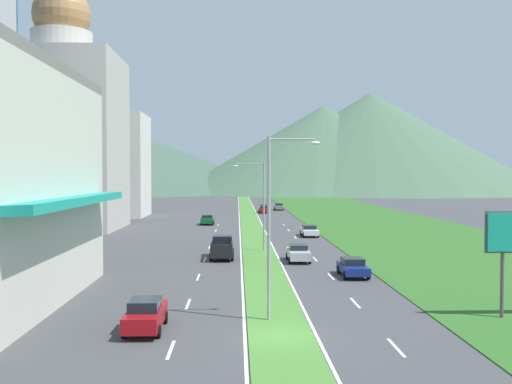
{
  "coord_description": "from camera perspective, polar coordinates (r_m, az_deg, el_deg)",
  "views": [
    {
      "loc": [
        -2.11,
        -27.48,
        7.89
      ],
      "look_at": [
        -0.08,
        34.42,
        5.95
      ],
      "focal_mm": 40.3,
      "sensor_mm": 36.0,
      "label": 1
    }
  ],
  "objects": [
    {
      "name": "lane_dash_right_9",
      "position": [
        89.65,
        2.75,
        -3.26
      ],
      "size": [
        0.16,
        2.8,
        0.01
      ],
      "primitive_type": "cube",
      "color": "silver",
      "rests_on": "ground_plane"
    },
    {
      "name": "hill_far_right",
      "position": [
        265.29,
        11.28,
        4.87
      ],
      "size": [
        150.72,
        150.72,
        44.59
      ],
      "primitive_type": "cone",
      "color": "#47664C",
      "rests_on": "ground_plane"
    },
    {
      "name": "lane_dash_right_3",
      "position": [
        36.27,
        9.81,
        -10.79
      ],
      "size": [
        0.16,
        2.8,
        0.01
      ],
      "primitive_type": "cube",
      "color": "silver",
      "rests_on": "ground_plane"
    },
    {
      "name": "lane_dash_right_8",
      "position": [
        80.66,
        3.27,
        -3.82
      ],
      "size": [
        0.16,
        2.8,
        0.01
      ],
      "primitive_type": "cube",
      "color": "silver",
      "rests_on": "ground_plane"
    },
    {
      "name": "car_4",
      "position": [
        89.81,
        -4.85,
        -2.75
      ],
      "size": [
        2.03,
        4.01,
        1.54
      ],
      "rotation": [
        0.0,
        0.0,
        1.57
      ],
      "color": "#0C5128",
      "rests_on": "ground_plane"
    },
    {
      "name": "car_1",
      "position": [
        121.14,
        0.77,
        -1.6
      ],
      "size": [
        1.97,
        4.03,
        1.42
      ],
      "rotation": [
        0.0,
        0.0,
        -1.57
      ],
      "color": "yellow",
      "rests_on": "ground_plane"
    },
    {
      "name": "midrise_colored",
      "position": [
        110.37,
        -14.08,
        2.57
      ],
      "size": [
        12.57,
        12.57,
        18.97
      ],
      "primitive_type": "cube",
      "color": "silver",
      "rests_on": "ground_plane"
    },
    {
      "name": "lane_dash_right_6",
      "position": [
        62.75,
        4.76,
        -5.43
      ],
      "size": [
        0.16,
        2.8,
        0.01
      ],
      "primitive_type": "cube",
      "color": "silver",
      "rests_on": "ground_plane"
    },
    {
      "name": "grass_median",
      "position": [
        87.86,
        -0.49,
        -3.34
      ],
      "size": [
        3.2,
        240.0,
        0.06
      ],
      "primitive_type": "cube",
      "color": "#477F33",
      "rests_on": "ground_plane"
    },
    {
      "name": "car_5",
      "position": [
        73.2,
        5.32,
        -3.83
      ],
      "size": [
        2.04,
        4.73,
        1.41
      ],
      "rotation": [
        0.0,
        0.0,
        -1.57
      ],
      "color": "silver",
      "rests_on": "ground_plane"
    },
    {
      "name": "car_3",
      "position": [
        125.76,
        2.28,
        -1.46
      ],
      "size": [
        1.95,
        4.54,
        1.49
      ],
      "rotation": [
        0.0,
        0.0,
        -1.57
      ],
      "color": "slate",
      "rests_on": "ground_plane"
    },
    {
      "name": "domed_building",
      "position": [
        86.77,
        -18.63,
        5.87
      ],
      "size": [
        16.0,
        16.0,
        34.51
      ],
      "color": "#B7B2A8",
      "rests_on": "ground_plane"
    },
    {
      "name": "car_8",
      "position": [
        30.03,
        -10.92,
        -11.85
      ],
      "size": [
        1.86,
        4.34,
        1.63
      ],
      "rotation": [
        0.0,
        0.0,
        1.57
      ],
      "color": "maroon",
      "rests_on": "ground_plane"
    },
    {
      "name": "car_7",
      "position": [
        45.2,
        9.6,
        -7.35
      ],
      "size": [
        1.99,
        4.26,
        1.42
      ],
      "rotation": [
        0.0,
        0.0,
        -1.57
      ],
      "color": "navy",
      "rests_on": "ground_plane"
    },
    {
      "name": "car_0",
      "position": [
        116.34,
        0.79,
        -1.75
      ],
      "size": [
        1.99,
        4.19,
        1.36
      ],
      "rotation": [
        0.0,
        0.0,
        -1.57
      ],
      "color": "maroon",
      "rests_on": "ground_plane"
    },
    {
      "name": "lane_dash_right_7",
      "position": [
        71.69,
        3.92,
        -4.52
      ],
      "size": [
        0.16,
        2.8,
        0.01
      ],
      "primitive_type": "cube",
      "color": "silver",
      "rests_on": "ground_plane"
    },
    {
      "name": "edge_line_median_right",
      "position": [
        87.92,
        0.65,
        -3.35
      ],
      "size": [
        0.16,
        240.0,
        0.01
      ],
      "primitive_type": "cube",
      "color": "silver",
      "rests_on": "ground_plane"
    },
    {
      "name": "hill_far_left",
      "position": [
        296.7,
        -18.44,
        4.13
      ],
      "size": [
        214.53,
        214.53,
        40.91
      ],
      "primitive_type": "cone",
      "color": "#3D5647",
      "rests_on": "ground_plane"
    },
    {
      "name": "lane_dash_right_5",
      "position": [
        53.85,
        5.88,
        -6.63
      ],
      "size": [
        0.16,
        2.8,
        0.01
      ],
      "primitive_type": "cube",
      "color": "silver",
      "rests_on": "ground_plane"
    },
    {
      "name": "pickup_truck_0",
      "position": [
        54.2,
        -3.38,
        -5.53
      ],
      "size": [
        2.18,
        5.4,
        2.0
      ],
      "rotation": [
        0.0,
        0.0,
        1.57
      ],
      "color": "black",
      "rests_on": "ground_plane"
    },
    {
      "name": "street_lamp_near",
      "position": [
        30.72,
        1.82,
        -2.38
      ],
      "size": [
        2.87,
        0.37,
        9.9
      ],
      "color": "#99999E",
      "rests_on": "ground_plane"
    },
    {
      "name": "lane_dash_left_2",
      "position": [
        26.95,
        -8.46,
        -15.23
      ],
      "size": [
        0.16,
        2.8,
        0.01
      ],
      "primitive_type": "cube",
      "color": "silver",
      "rests_on": "ground_plane"
    },
    {
      "name": "street_lamp_mid",
      "position": [
        58.66,
        0.42,
        -0.77
      ],
      "size": [
        3.24,
        0.49,
        9.07
      ],
      "color": "#99999E",
      "rests_on": "ground_plane"
    },
    {
      "name": "lane_dash_left_8",
      "position": [
        80.4,
        -4.0,
        -3.84
      ],
      "size": [
        0.16,
        2.8,
        0.01
      ],
      "primitive_type": "cube",
      "color": "silver",
      "rests_on": "ground_plane"
    },
    {
      "name": "hill_far_center",
      "position": [
        257.68,
        6.74,
        4.28
      ],
      "size": [
        134.09,
        134.09,
        38.32
      ],
      "primitive_type": "cone",
      "color": "#47664C",
      "rests_on": "ground_plane"
    },
    {
      "name": "lane_dash_right_4",
      "position": [
        45.0,
        7.45,
        -8.31
      ],
      "size": [
        0.16,
        2.8,
        0.01
      ],
      "primitive_type": "cube",
      "color": "silver",
      "rests_on": "ground_plane"
    },
    {
      "name": "car_2",
      "position": [
        52.21,
        4.21,
        -6.04
      ],
      "size": [
        1.97,
        4.43,
        1.51
      ],
      "rotation": [
        0.0,
        0.0,
        -1.57
      ],
      "color": "#B2B2B7",
      "rests_on": "ground_plane"
    },
    {
      "name": "edge_line_median_left",
      "position": [
        87.84,
        -1.63,
        -3.36
      ],
      "size": [
        0.16,
        240.0,
        0.01
      ],
      "primitive_type": "cube",
      "color": "silver",
      "rests_on": "ground_plane"
    },
    {
      "name": "lane_dash_left_7",
      "position": [
        71.39,
        -4.28,
        -4.55
      ],
      "size": [
        0.16,
        2.8,
        0.01
      ],
      "primitive_type": "cube",
      "color": "silver",
      "rests_on": "ground_plane"
    },
    {
      "name": "lane_dash_left_6",
      "position": [
        62.41,
        -4.63,
        -5.47
      ],
      "size": [
        0.16,
        2.8,
        0.01
      ],
      "primitive_type": "cube",
      "color": "silver",
      "rests_on": "ground_plane"
    },
    {
      "name": "lane_dash_left_9",
      "position": [
        89.41,
        -3.79,
        -3.27
      ],
      "size": [
        0.16,
        2.8,
        0.01
      ],
      "primitive_type": "cube",
      "color": "silver",
      "rests_on": "ground_plane"
    },
    {
      "name": "lane_dash_right_2",
      "position": [
        27.74,
        13.73,
        -14.76
      ],
      "size": [
        0.16,
        2.8,
        0.01
      ],
      "primitive_type": "cube",
      "color": "silver",
      "rests_on": "ground_plane"
    },
    {
      "name": "lane_dash_left_4",
      "position": [
        44.52,
        -5.76,
        -8.41
      ],
      "size": [
        0.16,
        2.8,
        0.01
      ],
      "primitive_type": "cube",
      "color": "silver",
      "rests_on": "ground_plane"
    },
    {
      "name": "ground_plane",
      "position": [
        28.67,
        2.49,
        -14.18
      ],
      "size": [
        600.0,
        600.0,
        0.0
      ],
      "primitive_type": "plane",
      "color": "#424244"
    },
    {
      "name": "lane_dash_left_3",
      "position": [
        35.67,
        -6.76,
        -10.99
      ],
      "size": [
        0.16,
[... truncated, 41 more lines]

